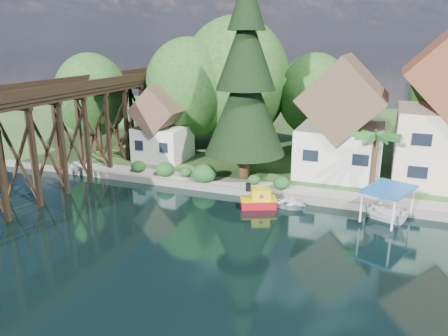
% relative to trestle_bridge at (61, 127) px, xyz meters
% --- Properties ---
extents(ground, '(140.00, 140.00, 0.00)m').
position_rel_trestle_bridge_xyz_m(ground, '(16.00, -5.17, -5.35)').
color(ground, black).
rests_on(ground, ground).
extents(bank, '(140.00, 52.00, 0.50)m').
position_rel_trestle_bridge_xyz_m(bank, '(16.00, 28.83, -5.10)').
color(bank, '#29491D').
rests_on(bank, ground).
extents(seawall, '(60.00, 0.40, 0.62)m').
position_rel_trestle_bridge_xyz_m(seawall, '(20.00, 2.83, -5.04)').
color(seawall, slate).
rests_on(seawall, ground).
extents(promenade, '(50.00, 2.60, 0.06)m').
position_rel_trestle_bridge_xyz_m(promenade, '(22.00, 4.13, -4.82)').
color(promenade, gray).
rests_on(promenade, bank).
extents(trestle_bridge, '(4.12, 44.18, 9.30)m').
position_rel_trestle_bridge_xyz_m(trestle_bridge, '(0.00, 0.00, 0.00)').
color(trestle_bridge, black).
rests_on(trestle_bridge, ground).
extents(house_left, '(7.64, 8.64, 11.02)m').
position_rel_trestle_bridge_xyz_m(house_left, '(23.00, 10.83, -0.21)').
color(house_left, silver).
rests_on(house_left, bank).
extents(shed, '(5.09, 5.40, 7.85)m').
position_rel_trestle_bridge_xyz_m(shed, '(5.00, 9.33, -1.52)').
color(shed, silver).
rests_on(shed, bank).
extents(bg_trees, '(49.90, 13.30, 10.57)m').
position_rel_trestle_bridge_xyz_m(bg_trees, '(17.00, 16.08, 1.94)').
color(bg_trees, '#382314').
rests_on(bg_trees, bank).
extents(shrubs, '(15.76, 2.47, 1.70)m').
position_rel_trestle_bridge_xyz_m(shrubs, '(11.40, 4.09, -4.12)').
color(shrubs, '#174219').
rests_on(shrubs, bank).
extents(conifer, '(7.29, 7.29, 17.94)m').
position_rel_trestle_bridge_xyz_m(conifer, '(14.93, 6.57, 3.79)').
color(conifer, '#382314').
rests_on(conifer, bank).
extents(palm_tree, '(4.62, 4.62, 5.34)m').
position_rel_trestle_bridge_xyz_m(palm_tree, '(26.19, 5.86, -0.19)').
color(palm_tree, '#382314').
rests_on(palm_tree, bank).
extents(tugboat, '(3.17, 2.49, 2.03)m').
position_rel_trestle_bridge_xyz_m(tugboat, '(18.02, 0.73, -4.74)').
color(tugboat, '#AD0B18').
rests_on(tugboat, ground).
extents(boat_white_a, '(4.87, 4.16, 0.85)m').
position_rel_trestle_bridge_xyz_m(boat_white_a, '(19.81, 1.79, -4.92)').
color(boat_white_a, white).
rests_on(boat_white_a, ground).
extents(boat_canopy, '(4.08, 4.79, 2.61)m').
position_rel_trestle_bridge_xyz_m(boat_canopy, '(27.46, 1.14, -4.23)').
color(boat_canopy, white).
rests_on(boat_canopy, ground).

